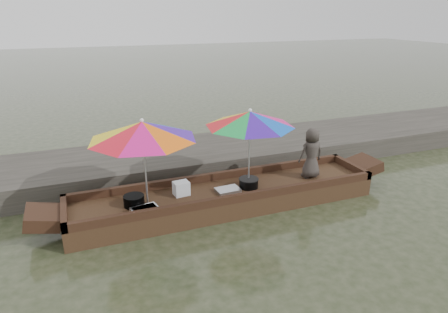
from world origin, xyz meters
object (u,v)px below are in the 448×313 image
object	(u,v)px
tray_crayfish	(145,210)
tray_scallop	(228,190)
umbrella_stern	(249,149)
charcoal_grill	(249,183)
vendor	(311,153)
umbrella_bow	(145,162)
supply_bag	(181,188)
cooking_pot	(134,201)
boat_hull	(226,198)

from	to	relation	value
tray_crayfish	tray_scallop	xyz separation A→B (m)	(1.62, 0.28, -0.01)
umbrella_stern	charcoal_grill	bearing A→B (deg)	-110.35
umbrella_stern	vendor	bearing A→B (deg)	-0.91
umbrella_bow	umbrella_stern	distance (m)	1.98
tray_crayfish	supply_bag	world-z (taller)	supply_bag
cooking_pot	umbrella_stern	world-z (taller)	umbrella_stern
umbrella_bow	umbrella_stern	world-z (taller)	same
tray_crayfish	charcoal_grill	distance (m)	2.10
boat_hull	vendor	distance (m)	1.98
cooking_pot	boat_hull	bearing A→B (deg)	0.61
tray_scallop	boat_hull	bearing A→B (deg)	96.54
supply_bag	cooking_pot	bearing A→B (deg)	-171.99
charcoal_grill	supply_bag	xyz separation A→B (m)	(-1.31, 0.15, 0.04)
umbrella_bow	boat_hull	bearing A→B (deg)	0.00
boat_hull	supply_bag	bearing A→B (deg)	172.79
tray_crayfish	charcoal_grill	size ratio (longest dim) A/B	1.23
cooking_pot	vendor	bearing A→B (deg)	-0.05
tray_scallop	charcoal_grill	size ratio (longest dim) A/B	1.23
vendor	tray_scallop	bearing A→B (deg)	1.99
umbrella_bow	umbrella_stern	bearing A→B (deg)	0.00
cooking_pot	supply_bag	world-z (taller)	supply_bag
charcoal_grill	supply_bag	world-z (taller)	supply_bag
tray_scallop	umbrella_bow	bearing A→B (deg)	177.10
umbrella_stern	tray_scallop	bearing A→B (deg)	-170.65
umbrella_bow	umbrella_stern	xyz separation A→B (m)	(1.98, 0.00, 0.00)
charcoal_grill	umbrella_bow	size ratio (longest dim) A/B	0.20
boat_hull	umbrella_stern	size ratio (longest dim) A/B	3.52
tray_scallop	umbrella_stern	bearing A→B (deg)	9.35
cooking_pot	tray_crayfish	world-z (taller)	cooking_pot
vendor	umbrella_bow	world-z (taller)	umbrella_bow
charcoal_grill	umbrella_stern	distance (m)	0.69
tray_crayfish	umbrella_bow	xyz separation A→B (m)	(0.11, 0.36, 0.73)
tray_crayfish	charcoal_grill	world-z (taller)	charcoal_grill
tray_crayfish	charcoal_grill	bearing A→B (deg)	8.55
cooking_pot	tray_crayfish	xyz separation A→B (m)	(0.13, -0.34, -0.05)
vendor	umbrella_stern	world-z (taller)	umbrella_stern
cooking_pot	tray_scallop	xyz separation A→B (m)	(1.75, -0.06, -0.07)
boat_hull	umbrella_bow	xyz separation A→B (m)	(-1.50, 0.00, 0.95)
boat_hull	tray_crayfish	xyz separation A→B (m)	(-1.62, -0.36, 0.22)
tray_crayfish	cooking_pot	bearing A→B (deg)	110.58
supply_bag	tray_scallop	bearing A→B (deg)	-12.10
tray_crayfish	boat_hull	bearing A→B (deg)	12.47
vendor	boat_hull	bearing A→B (deg)	-0.38
tray_scallop	supply_bag	size ratio (longest dim) A/B	1.60
tray_scallop	vendor	distance (m)	1.91
boat_hull	charcoal_grill	world-z (taller)	charcoal_grill
boat_hull	tray_crayfish	bearing A→B (deg)	-167.53
boat_hull	umbrella_stern	distance (m)	1.06
cooking_pot	charcoal_grill	bearing A→B (deg)	-0.71
tray_crayfish	supply_bag	xyz separation A→B (m)	(0.77, 0.46, 0.09)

